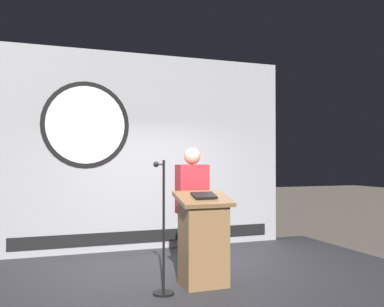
% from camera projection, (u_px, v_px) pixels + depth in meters
% --- Properties ---
extents(ground_plane, '(40.00, 40.00, 0.00)m').
position_uv_depth(ground_plane, '(183.00, 299.00, 5.61)').
color(ground_plane, '#6B6056').
extents(stage_platform, '(6.40, 4.00, 0.30)m').
position_uv_depth(stage_platform, '(183.00, 287.00, 5.62)').
color(stage_platform, '#333338').
rests_on(stage_platform, ground).
extents(banner_display, '(4.95, 0.12, 3.32)m').
position_uv_depth(banner_display, '(146.00, 151.00, 7.37)').
color(banner_display, '#9E9EA3').
rests_on(banner_display, stage_platform).
extents(podium, '(0.64, 0.50, 1.13)m').
position_uv_depth(podium, '(203.00, 240.00, 5.17)').
color(podium, olive).
rests_on(podium, stage_platform).
extents(speaker_person, '(0.40, 0.26, 1.67)m').
position_uv_depth(speaker_person, '(192.00, 210.00, 5.64)').
color(speaker_person, black).
rests_on(speaker_person, stage_platform).
extents(microphone_stand, '(0.24, 0.48, 1.51)m').
position_uv_depth(microphone_stand, '(163.00, 247.00, 4.88)').
color(microphone_stand, black).
rests_on(microphone_stand, stage_platform).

